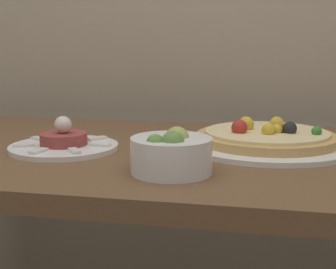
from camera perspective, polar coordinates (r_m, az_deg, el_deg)
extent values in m
cube|color=brown|center=(0.95, 1.36, -2.75)|extent=(1.42, 0.66, 0.03)
cylinder|color=white|center=(0.99, 11.87, -1.15)|extent=(0.36, 0.36, 0.01)
cylinder|color=tan|center=(0.99, 11.90, -0.38)|extent=(0.29, 0.29, 0.02)
cylinder|color=beige|center=(0.99, 11.93, 0.27)|extent=(0.25, 0.25, 0.01)
sphere|color=gold|center=(1.00, 9.50, 1.23)|extent=(0.03, 0.03, 0.03)
sphere|color=#B22D23|center=(0.99, 14.13, 0.72)|extent=(0.02, 0.02, 0.02)
sphere|color=black|center=(0.97, 14.63, 0.70)|extent=(0.03, 0.03, 0.03)
sphere|color=#B22D23|center=(0.95, 8.70, 0.83)|extent=(0.03, 0.03, 0.03)
sphere|color=gold|center=(1.03, 13.10, 1.32)|extent=(0.03, 0.03, 0.03)
sphere|color=#387F33|center=(0.97, 17.67, 0.38)|extent=(0.02, 0.02, 0.02)
sphere|color=gold|center=(0.95, 12.12, 0.56)|extent=(0.03, 0.03, 0.03)
sphere|color=gold|center=(0.97, 13.17, 0.61)|extent=(0.02, 0.02, 0.02)
cylinder|color=white|center=(0.96, -12.56, -1.52)|extent=(0.22, 0.22, 0.01)
cylinder|color=#933D38|center=(0.96, -12.60, -0.53)|extent=(0.09, 0.09, 0.02)
sphere|color=silver|center=(0.95, -12.67, 1.19)|extent=(0.03, 0.03, 0.03)
cube|color=white|center=(0.93, -8.21, -1.27)|extent=(0.04, 0.02, 0.01)
cube|color=white|center=(1.00, -8.62, -0.48)|extent=(0.04, 0.04, 0.01)
cube|color=white|center=(1.04, -11.76, -0.18)|extent=(0.02, 0.04, 0.01)
cube|color=white|center=(1.02, -15.41, -0.50)|extent=(0.04, 0.03, 0.01)
cube|color=white|center=(0.96, -17.21, -1.27)|extent=(0.04, 0.03, 0.01)
cube|color=white|center=(0.90, -15.54, -1.97)|extent=(0.02, 0.04, 0.01)
cube|color=white|center=(0.89, -11.31, -1.98)|extent=(0.04, 0.04, 0.01)
cylinder|color=white|center=(0.76, 0.41, -2.54)|extent=(0.13, 0.13, 0.06)
sphere|color=#668E42|center=(0.73, 0.57, -1.03)|extent=(0.04, 0.04, 0.04)
sphere|color=#668E42|center=(0.73, -1.21, -1.11)|extent=(0.03, 0.03, 0.03)
sphere|color=#A3B25B|center=(0.77, 1.09, -0.49)|extent=(0.04, 0.04, 0.04)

